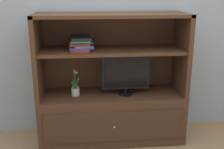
% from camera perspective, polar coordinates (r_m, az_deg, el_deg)
% --- Properties ---
extents(painted_rear_wall, '(6.00, 0.10, 2.80)m').
position_cam_1_polar(painted_rear_wall, '(3.52, -0.65, 10.64)').
color(painted_rear_wall, '#9EA8B2').
rests_on(painted_rear_wall, ground_plane).
extents(media_console, '(1.72, 0.61, 1.54)m').
position_cam_1_polar(media_console, '(3.41, -0.10, -5.61)').
color(media_console, '#4C2D1C').
rests_on(media_console, ground_plane).
extents(tv_monitor, '(0.56, 0.16, 0.49)m').
position_cam_1_polar(tv_monitor, '(3.24, 2.83, 0.31)').
color(tv_monitor, black).
rests_on(tv_monitor, media_console).
extents(potted_plant, '(0.10, 0.11, 0.31)m').
position_cam_1_polar(potted_plant, '(3.31, -7.50, -3.25)').
color(potted_plant, beige).
rests_on(potted_plant, media_console).
extents(magazine_stack, '(0.29, 0.35, 0.15)m').
position_cam_1_polar(magazine_stack, '(3.19, -6.26, 6.38)').
color(magazine_stack, red).
rests_on(magazine_stack, media_console).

